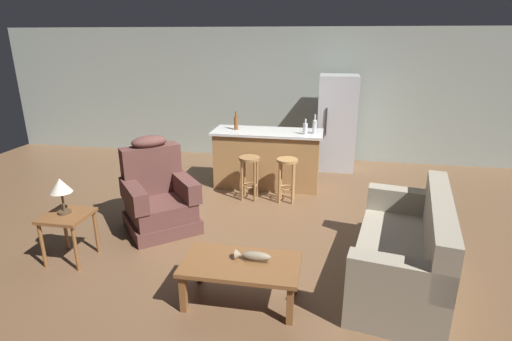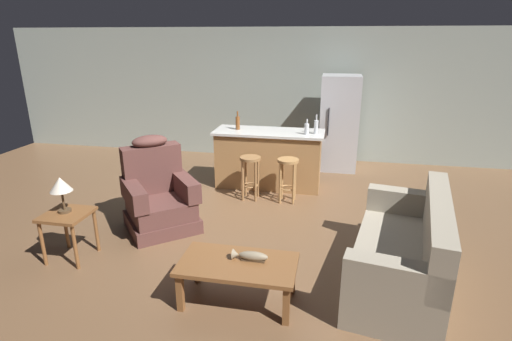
{
  "view_description": "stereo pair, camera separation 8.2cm",
  "coord_description": "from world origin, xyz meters",
  "views": [
    {
      "loc": [
        0.96,
        -4.98,
        2.42
      ],
      "look_at": [
        0.07,
        -0.1,
        0.75
      ],
      "focal_mm": 28.0,
      "sensor_mm": 36.0,
      "label": 1
    },
    {
      "loc": [
        1.04,
        -4.96,
        2.42
      ],
      "look_at": [
        0.07,
        -0.1,
        0.75
      ],
      "focal_mm": 28.0,
      "sensor_mm": 36.0,
      "label": 2
    }
  ],
  "objects": [
    {
      "name": "recliner_near_lamp",
      "position": [
        -1.17,
        -0.44,
        0.42
      ],
      "size": [
        1.18,
        1.18,
        1.2
      ],
      "rotation": [
        0.0,
        0.0,
        -0.87
      ],
      "color": "brown",
      "rests_on": "ground_plane"
    },
    {
      "name": "bar_stool_right",
      "position": [
        0.4,
        0.72,
        0.47
      ],
      "size": [
        0.32,
        0.32,
        0.68
      ],
      "color": "#A87A47",
      "rests_on": "ground_plane"
    },
    {
      "name": "table_lamp",
      "position": [
        -1.85,
        -1.38,
        0.87
      ],
      "size": [
        0.24,
        0.24,
        0.41
      ],
      "color": "#4C3823",
      "rests_on": "end_table"
    },
    {
      "name": "kitchen_island",
      "position": [
        0.0,
        1.35,
        0.48
      ],
      "size": [
        1.8,
        0.7,
        0.95
      ],
      "color": "#9E7042",
      "rests_on": "ground_plane"
    },
    {
      "name": "refrigerator",
      "position": [
        1.13,
        2.55,
        0.88
      ],
      "size": [
        0.7,
        0.69,
        1.76
      ],
      "color": "#B7B7BC",
      "rests_on": "ground_plane"
    },
    {
      "name": "bottle_wine_dark",
      "position": [
        -0.53,
        1.36,
        1.07
      ],
      "size": [
        0.07,
        0.07,
        0.31
      ],
      "color": "brown",
      "rests_on": "kitchen_island"
    },
    {
      "name": "bottle_tall_green",
      "position": [
        0.76,
        1.3,
        1.07
      ],
      "size": [
        0.07,
        0.07,
        0.31
      ],
      "color": "silver",
      "rests_on": "kitchen_island"
    },
    {
      "name": "end_table",
      "position": [
        -1.82,
        -1.41,
        0.46
      ],
      "size": [
        0.48,
        0.48,
        0.56
      ],
      "color": "brown",
      "rests_on": "ground_plane"
    },
    {
      "name": "ground_plane",
      "position": [
        0.0,
        0.0,
        0.0
      ],
      "size": [
        12.0,
        12.0,
        0.0
      ],
      "color": "brown"
    },
    {
      "name": "bottle_short_amber",
      "position": [
        0.62,
        1.23,
        1.04
      ],
      "size": [
        0.07,
        0.07,
        0.25
      ],
      "color": "silver",
      "rests_on": "kitchen_island"
    },
    {
      "name": "back_wall",
      "position": [
        0.0,
        3.12,
        1.3
      ],
      "size": [
        12.0,
        0.05,
        2.6
      ],
      "color": "#939E93",
      "rests_on": "ground_plane"
    },
    {
      "name": "coffee_table",
      "position": [
        0.24,
        -1.81,
        0.36
      ],
      "size": [
        1.1,
        0.6,
        0.42
      ],
      "color": "brown",
      "rests_on": "ground_plane"
    },
    {
      "name": "bar_stool_left",
      "position": [
        -0.18,
        0.72,
        0.47
      ],
      "size": [
        0.32,
        0.32,
        0.68
      ],
      "color": "olive",
      "rests_on": "ground_plane"
    },
    {
      "name": "couch",
      "position": [
        1.83,
        -1.18,
        0.34
      ],
      "size": [
        1.17,
        2.02,
        0.94
      ],
      "rotation": [
        0.0,
        0.0,
        2.96
      ],
      "color": "#9E937F",
      "rests_on": "ground_plane"
    },
    {
      "name": "fish_figurine",
      "position": [
        0.34,
        -1.74,
        0.46
      ],
      "size": [
        0.34,
        0.1,
        0.1
      ],
      "color": "#4C3823",
      "rests_on": "coffee_table"
    }
  ]
}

